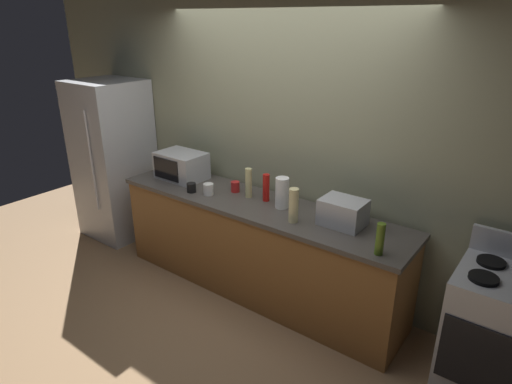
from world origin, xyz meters
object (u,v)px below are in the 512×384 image
Objects in this scene: bottle_hot_sauce at (266,188)px; mug_red at (235,187)px; toaster_oven at (343,212)px; refrigerator at (114,160)px; stove_range at (495,334)px; mug_white at (208,189)px; bottle_hand_soap at (294,205)px; bottle_vinegar at (249,183)px; microwave at (181,166)px; paper_towel_roll at (282,193)px; bottle_olive_oil at (380,239)px; mug_black at (191,188)px.

bottle_hot_sauce is 0.37m from mug_red.
refrigerator is at bearing -178.79° from toaster_oven.
stove_range is 10.26× the size of mug_white.
bottle_hand_soap is 0.94m from mug_white.
stove_range is at bearing -2.25° from mug_red.
refrigerator is 6.58× the size of bottle_vinegar.
toaster_oven is at bearing 0.39° from microwave.
bottle_hot_sauce is (-0.20, 0.04, -0.01)m from paper_towel_roll.
microwave is at bearing 2.57° from refrigerator.
microwave is 1.03m from bottle_hot_sauce.
bottle_hand_soap is at bearing 174.00° from bottle_olive_oil.
refrigerator is at bearing -177.43° from microwave.
toaster_oven is at bearing 7.75° from mug_white.
stove_range is at bearing -0.92° from microwave.
refrigerator is 4.07m from stove_range.
stove_range reaches higher than mug_black.
toaster_oven reaches higher than stove_range.
refrigerator reaches higher than microwave.
bottle_hand_soap is at bearing -1.12° from mug_white.
mug_white is at bearing -126.72° from mug_red.
bottle_hand_soap is (-1.53, -0.13, 0.58)m from stove_range.
mug_black is at bearing -31.43° from microwave.
toaster_oven is at bearing -1.56° from mug_red.
microwave is 0.41m from mug_black.
bottle_vinegar is at bearing 162.16° from bottle_hand_soap.
bottle_hot_sauce is (1.02, 0.04, -0.01)m from microwave.
bottle_vinegar is at bearing 1.00° from microwave.
mug_red is (-0.78, 0.22, -0.09)m from bottle_hand_soap.
bottle_hand_soap is at bearing -2.98° from refrigerator.
mug_white is at bearing -152.22° from bottle_vinegar.
bottle_olive_oil is (3.27, -0.21, 0.12)m from refrigerator.
bottle_hot_sauce reaches higher than bottle_olive_oil.
microwave is 1.79m from toaster_oven.
stove_range is 2.25× the size of microwave.
paper_towel_roll is 3.10× the size of mug_black.
bottle_olive_oil is (1.35, -0.27, -0.02)m from bottle_vinegar.
mug_black is 0.83× the size of mug_white.
bottle_hand_soap is 0.75m from bottle_olive_oil.
microwave reaches higher than bottle_hot_sauce.
bottle_vinegar is at bearing 179.84° from toaster_oven.
microwave is 1.94× the size of bottle_hot_sauce.
bottle_hand_soap is (2.52, -0.13, 0.14)m from refrigerator.
microwave is 0.85m from bottle_vinegar.
mug_black is at bearing -178.35° from bottle_hand_soap.
paper_towel_roll is 0.20m from bottle_hot_sauce.
mug_black is (-1.11, -0.03, -0.10)m from bottle_hand_soap.
bottle_hot_sauce is 0.87× the size of bottle_hand_soap.
bottle_vinegar is at bearing 27.78° from mug_white.
bottle_hand_soap is at bearing -7.04° from microwave.
bottle_olive_oil is at bearing -3.67° from refrigerator.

